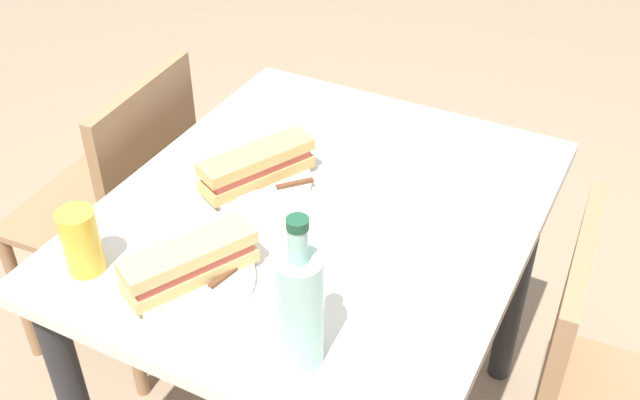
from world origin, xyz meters
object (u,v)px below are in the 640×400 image
object	(u,v)px
baguette_sandwich_near	(257,165)
beer_glass	(81,241)
knife_near	(277,188)
plate_far	(192,279)
chair_near	(125,204)
knife_far	(210,287)
dining_table	(320,256)
water_bottle	(299,307)
baguette_sandwich_far	(190,262)
plate_near	(258,182)

from	to	relation	value
baguette_sandwich_near	beer_glass	size ratio (longest dim) A/B	1.99
knife_near	plate_far	xyz separation A→B (m)	(0.29, -0.00, -0.01)
chair_near	knife_far	size ratio (longest dim) A/B	4.78
dining_table	water_bottle	size ratio (longest dim) A/B	3.45
chair_near	knife_near	world-z (taller)	chair_near
plate_far	baguette_sandwich_far	distance (m)	0.04
dining_table	knife_near	xyz separation A→B (m)	(0.00, -0.10, 0.15)
plate_far	water_bottle	distance (m)	0.28
knife_far	beer_glass	world-z (taller)	beer_glass
plate_near	knife_far	world-z (taller)	knife_far
baguette_sandwich_near	water_bottle	bearing A→B (deg)	39.21
baguette_sandwich_near	plate_far	size ratio (longest dim) A/B	1.12
knife_near	plate_far	distance (m)	0.29
chair_near	plate_near	bearing A→B (deg)	81.67
chair_near	baguette_sandwich_far	bearing A→B (deg)	53.34
baguette_sandwich_far	dining_table	bearing A→B (deg)	161.10
plate_near	knife_far	xyz separation A→B (m)	(0.32, 0.10, 0.01)
plate_far	beer_glass	distance (m)	0.21
plate_far	dining_table	bearing A→B (deg)	161.10
baguette_sandwich_near	knife_far	size ratio (longest dim) A/B	1.41
chair_near	plate_near	distance (m)	0.53
beer_glass	dining_table	bearing A→B (deg)	140.38
baguette_sandwich_near	baguette_sandwich_far	size ratio (longest dim) A/B	1.03
chair_near	water_bottle	distance (m)	0.94
chair_near	plate_far	xyz separation A→B (m)	(0.37, 0.50, 0.26)
knife_far	water_bottle	xyz separation A→B (m)	(0.05, 0.20, 0.09)
knife_near	plate_far	bearing A→B (deg)	-0.54
dining_table	knife_near	size ratio (longest dim) A/B	6.83
plate_near	beer_glass	distance (m)	0.39
knife_near	water_bottle	xyz separation A→B (m)	(0.36, 0.25, 0.09)
beer_glass	baguette_sandwich_near	bearing A→B (deg)	159.01
dining_table	chair_near	world-z (taller)	chair_near
plate_far	baguette_sandwich_far	xyz separation A→B (m)	(-0.00, -0.00, 0.04)
chair_near	baguette_sandwich_far	distance (m)	0.70
knife_far	baguette_sandwich_far	bearing A→B (deg)	-104.08
plate_far	baguette_sandwich_far	bearing A→B (deg)	-165.96
plate_near	beer_glass	world-z (taller)	beer_glass
chair_near	plate_near	world-z (taller)	chair_near
plate_near	baguette_sandwich_far	xyz separation A→B (m)	(0.31, 0.05, 0.04)
dining_table	beer_glass	world-z (taller)	beer_glass
knife_near	knife_far	bearing A→B (deg)	8.26
knife_far	water_bottle	bearing A→B (deg)	76.25
beer_glass	baguette_sandwich_far	bearing A→B (deg)	106.46
baguette_sandwich_near	beer_glass	bearing A→B (deg)	-20.99
plate_far	water_bottle	xyz separation A→B (m)	(0.06, 0.25, 0.10)
plate_near	plate_far	size ratio (longest dim) A/B	1.00
plate_near	plate_far	bearing A→B (deg)	9.29
dining_table	knife_far	xyz separation A→B (m)	(0.31, -0.05, 0.15)
chair_near	water_bottle	world-z (taller)	water_bottle
dining_table	knife_far	size ratio (longest dim) A/B	5.36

